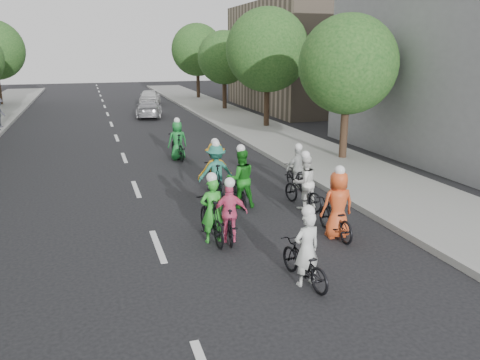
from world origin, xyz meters
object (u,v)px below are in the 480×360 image
cyclist_4 (336,212)px  cyclist_9 (177,144)px  follow_car_lead (149,109)px  cyclist_5 (212,216)px  cyclist_2 (215,174)px  cyclist_0 (305,258)px  cyclist_1 (240,183)px  cyclist_3 (229,218)px  cyclist_6 (303,188)px  follow_car_trail (150,97)px  cyclist_7 (216,175)px  cyclist_8 (297,173)px

cyclist_4 → cyclist_9: (-2.19, 9.71, 0.03)m
follow_car_lead → cyclist_5: bearing=96.3°
cyclist_9 → cyclist_2: bearing=87.2°
cyclist_0 → follow_car_lead: cyclist_0 is taller
cyclist_1 → follow_car_lead: cyclist_1 is taller
cyclist_2 → cyclist_3: bearing=82.0°
cyclist_1 → cyclist_6: 1.87m
cyclist_0 → follow_car_trail: 32.47m
cyclist_2 → cyclist_7: (-0.02, -0.15, 0.01)m
cyclist_8 → cyclist_9: bearing=-62.7°
cyclist_6 → follow_car_lead: (-1.84, 20.97, -0.02)m
cyclist_8 → follow_car_trail: size_ratio=0.39×
cyclist_0 → cyclist_1: size_ratio=0.89×
cyclist_1 → cyclist_3: bearing=69.7°
cyclist_2 → cyclist_8: bearing=179.9°
cyclist_3 → cyclist_6: 3.32m
cyclist_3 → cyclist_9: (0.44, 9.16, 0.08)m
cyclist_0 → cyclist_8: (2.65, 6.14, -0.00)m
cyclist_9 → follow_car_lead: 13.56m
cyclist_0 → follow_car_trail: (1.16, 32.44, 0.14)m
cyclist_6 → cyclist_7: 2.84m
cyclist_1 → cyclist_2: bearing=-67.7°
cyclist_2 → cyclist_6: bearing=140.2°
cyclist_1 → cyclist_3: 2.62m
cyclist_2 → cyclist_9: size_ratio=0.97×
cyclist_0 → cyclist_3: (-0.81, 2.55, 0.05)m
cyclist_5 → cyclist_8: cyclist_5 is taller
cyclist_1 → cyclist_9: cyclist_1 is taller
cyclist_8 → cyclist_9: (-3.02, 5.57, 0.14)m
cyclist_7 → cyclist_6: bearing=142.2°
cyclist_4 → cyclist_5: size_ratio=0.99×
cyclist_0 → cyclist_3: cyclist_0 is taller
cyclist_2 → cyclist_8: 2.84m
cyclist_2 → cyclist_7: 0.16m
cyclist_0 → cyclist_6: cyclist_6 is taller
cyclist_3 → cyclist_9: bearing=-83.4°
cyclist_6 → follow_car_trail: (-0.85, 28.15, 0.07)m
cyclist_7 → cyclist_3: bearing=81.3°
cyclist_2 → cyclist_9: cyclist_2 is taller
cyclist_9 → cyclist_8: bearing=113.7°
follow_car_lead → follow_car_trail: size_ratio=1.01×
cyclist_0 → cyclist_4: size_ratio=0.92×
follow_car_trail → cyclist_4: bearing=102.8°
cyclist_8 → cyclist_3: bearing=44.9°
cyclist_7 → follow_car_trail: cyclist_7 is taller
cyclist_1 → cyclist_0: bearing=90.7°
cyclist_2 → cyclist_3: size_ratio=1.16×
cyclist_6 → cyclist_4: bearing=73.9°
cyclist_4 → cyclist_5: cyclist_4 is taller
cyclist_4 → follow_car_trail: (-0.65, 30.44, 0.04)m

